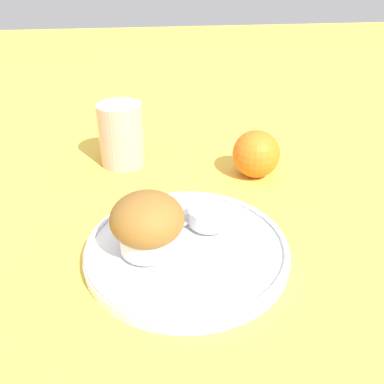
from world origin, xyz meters
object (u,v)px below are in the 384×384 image
orange_fruit (256,154)px  juice_glass (121,135)px  butter_knife (185,220)px  muffin (147,223)px

orange_fruit → juice_glass: bearing=161.9°
butter_knife → juice_glass: bearing=85.1°
butter_knife → orange_fruit: size_ratio=2.09×
muffin → juice_glass: size_ratio=0.81×
butter_knife → juice_glass: juice_glass is taller
muffin → orange_fruit: size_ratio=1.12×
juice_glass → orange_fruit: bearing=-18.1°
muffin → juice_glass: bearing=97.5°
muffin → butter_knife: muffin is taller
butter_knife → juice_glass: size_ratio=1.51×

